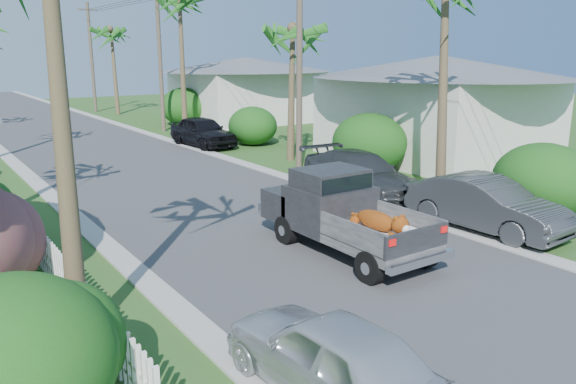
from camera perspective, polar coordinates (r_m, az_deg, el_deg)
ground at (r=11.51m, az=16.67°, el=-12.06°), size 120.00×120.00×0.00m
road at (r=32.75m, az=-19.58°, el=4.51°), size 8.00×100.00×0.02m
curb_left at (r=31.94m, az=-27.03°, el=3.61°), size 0.60×100.00×0.06m
curb_right at (r=34.09m, az=-12.60°, el=5.36°), size 0.60×100.00×0.06m
pickup_truck at (r=14.39m, az=4.99°, el=-1.91°), size 1.98×5.12×2.06m
parked_car_rn at (r=16.79m, az=19.45°, el=-1.24°), size 1.83×4.70×1.53m
parked_car_rm at (r=19.84m, az=7.31°, el=1.72°), size 2.54×5.42×1.53m
parked_car_rf at (r=30.71m, az=-8.67°, el=6.07°), size 2.18×4.80×1.60m
parked_car_ln at (r=8.49m, az=4.43°, el=-16.34°), size 1.77×3.93×1.31m
palm_r_b at (r=26.00m, az=0.37°, el=16.21°), size 4.40×4.40×7.20m
palm_r_d at (r=48.64m, az=-17.50°, el=15.48°), size 4.40×4.40×8.00m
shrub_l_a at (r=8.29m, az=-26.07°, el=-15.13°), size 2.60×2.86×2.20m
shrub_r_a at (r=18.78m, az=24.51°, el=1.07°), size 2.80×3.08×2.30m
shrub_r_b at (r=23.90m, az=8.25°, el=4.96°), size 3.00×3.30×2.50m
shrub_r_c at (r=30.91m, az=-3.61°, el=6.72°), size 2.60×2.86×2.10m
shrub_r_d at (r=39.95m, az=-10.48°, el=8.52°), size 3.20×3.52×2.60m
picket_fence at (r=12.82m, az=-22.35°, el=-7.38°), size 0.10×11.00×1.00m
house_right_near at (r=28.19m, az=14.81°, el=7.99°), size 8.00×9.00×4.80m
house_right_far at (r=42.17m, az=-4.24°, el=10.11°), size 9.00×8.00×4.60m
utility_pole_b at (r=23.77m, az=1.17°, el=13.16°), size 1.60×0.26×9.00m
utility_pole_c at (r=37.01m, az=-12.88°, el=13.11°), size 1.60×0.26×9.00m
utility_pole_d at (r=51.22m, az=-19.34°, el=12.84°), size 1.60×0.26×9.00m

